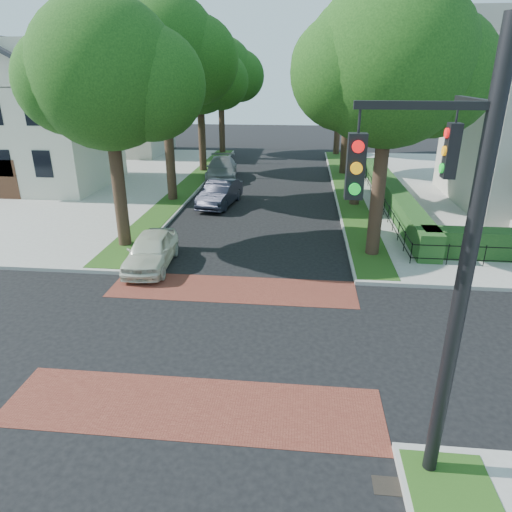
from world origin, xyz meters
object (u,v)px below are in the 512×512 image
Objects in this scene: traffic_signal at (452,248)px; parked_car_middle at (220,193)px; parked_car_front at (151,250)px; parked_car_rear at (222,169)px.

traffic_signal is 1.79× the size of parked_car_middle.
traffic_signal reaches higher than parked_car_front.
parked_car_front is 0.77× the size of parked_car_rear.
parked_car_front is 0.92× the size of parked_car_middle.
parked_car_middle is at bearing 111.29° from traffic_signal.
parked_car_middle is at bearing 79.48° from parked_car_front.
traffic_signal is at bearing -60.21° from parked_car_middle.
parked_car_rear reaches higher than parked_car_front.
parked_car_middle is 0.84× the size of parked_car_rear.
parked_car_front is 16.65m from parked_car_rear.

